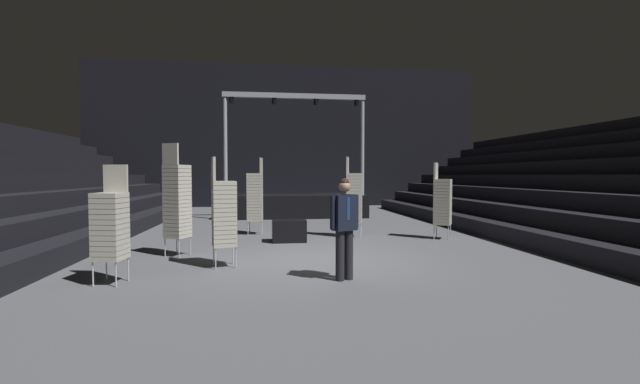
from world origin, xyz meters
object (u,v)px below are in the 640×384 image
(chair_stack_mid_left, at_px, (224,212))
(chair_stack_front_right, at_px, (354,197))
(man_with_tie, at_px, (345,223))
(equipment_road_case, at_px, (289,231))
(chair_stack_front_left, at_px, (177,200))
(stage_riser, at_px, (294,203))
(chair_stack_rear_left, at_px, (110,224))
(chair_stack_mid_centre, at_px, (442,201))
(chair_stack_mid_right, at_px, (255,196))

(chair_stack_mid_left, bearing_deg, chair_stack_front_right, 123.35)
(man_with_tie, relative_size, equipment_road_case, 1.93)
(chair_stack_front_left, xyz_separation_m, chair_stack_mid_left, (1.14, -1.25, -0.17))
(stage_riser, distance_m, chair_stack_mid_left, 9.82)
(man_with_tie, height_order, chair_stack_rear_left, chair_stack_rear_left)
(chair_stack_mid_left, relative_size, chair_stack_rear_left, 1.09)
(stage_riser, xyz_separation_m, man_with_tie, (0.16, -10.91, 0.40))
(man_with_tie, bearing_deg, equipment_road_case, -103.50)
(stage_riser, relative_size, chair_stack_front_right, 2.63)
(chair_stack_front_left, distance_m, chair_stack_mid_left, 1.70)
(chair_stack_front_left, relative_size, chair_stack_mid_left, 1.16)
(chair_stack_front_left, distance_m, chair_stack_mid_centre, 7.01)
(man_with_tie, bearing_deg, chair_stack_front_right, -127.36)
(chair_stack_front_right, distance_m, chair_stack_mid_right, 2.99)
(chair_stack_front_left, relative_size, chair_stack_mid_right, 1.07)
(stage_riser, height_order, equipment_road_case, stage_riser)
(chair_stack_mid_right, distance_m, equipment_road_case, 1.98)
(chair_stack_mid_left, bearing_deg, man_with_tie, 46.12)
(man_with_tie, xyz_separation_m, chair_stack_rear_left, (-3.85, 0.26, 0.00))
(chair_stack_rear_left, relative_size, equipment_road_case, 2.18)
(stage_riser, bearing_deg, man_with_tie, -89.15)
(stage_riser, bearing_deg, chair_stack_mid_right, -105.97)
(equipment_road_case, bearing_deg, chair_stack_front_left, -148.10)
(man_with_tie, distance_m, chair_stack_mid_left, 2.51)
(chair_stack_mid_centre, height_order, equipment_road_case, chair_stack_mid_centre)
(chair_stack_front_right, bearing_deg, chair_stack_rear_left, -33.26)
(chair_stack_mid_left, xyz_separation_m, chair_stack_mid_centre, (5.70, 2.78, 0.00))
(chair_stack_front_left, relative_size, chair_stack_front_right, 1.07)
(chair_stack_front_right, height_order, chair_stack_mid_left, chair_stack_front_right)
(stage_riser, bearing_deg, equipment_road_case, -94.74)
(chair_stack_mid_left, xyz_separation_m, chair_stack_mid_right, (0.48, 4.36, 0.08))
(chair_stack_mid_centre, bearing_deg, stage_riser, -118.13)
(equipment_road_case, bearing_deg, chair_stack_mid_left, -116.53)
(chair_stack_front_left, height_order, chair_stack_mid_right, chair_stack_front_left)
(chair_stack_rear_left, height_order, equipment_road_case, chair_stack_rear_left)
(chair_stack_front_left, xyz_separation_m, equipment_road_case, (2.56, 1.59, -0.95))
(man_with_tie, height_order, chair_stack_mid_right, chair_stack_mid_right)
(man_with_tie, distance_m, equipment_road_case, 4.27)
(stage_riser, xyz_separation_m, equipment_road_case, (-0.56, -6.76, -0.29))
(stage_riser, bearing_deg, chair_stack_mid_left, -101.65)
(chair_stack_mid_left, height_order, chair_stack_mid_centre, same)
(stage_riser, xyz_separation_m, chair_stack_front_left, (-3.12, -8.35, 0.66))
(chair_stack_front_left, bearing_deg, chair_stack_rear_left, -75.72)
(chair_stack_front_right, distance_m, chair_stack_rear_left, 6.73)
(chair_stack_front_right, xyz_separation_m, equipment_road_case, (-1.90, -0.57, -0.86))
(chair_stack_front_left, bearing_deg, equipment_road_case, 60.22)
(chair_stack_mid_centre, distance_m, equipment_road_case, 4.35)
(stage_riser, relative_size, equipment_road_case, 6.74)
(chair_stack_mid_centre, bearing_deg, chair_stack_rear_left, -29.41)
(chair_stack_mid_left, bearing_deg, chair_stack_mid_right, 161.22)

